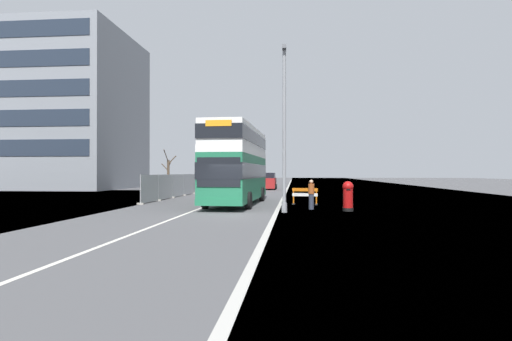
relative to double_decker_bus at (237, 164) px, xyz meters
name	(u,v)px	position (x,y,z in m)	size (l,w,h in m)	color
ground	(243,215)	(1.12, -5.98, -2.68)	(140.00, 280.00, 0.10)	#4C4C4F
double_decker_bus	(237,164)	(0.00, 0.00, 0.00)	(3.06, 11.29, 4.95)	#1E6B47
lamppost_foreground	(284,134)	(3.18, -5.10, 1.46)	(0.29, 0.70, 8.67)	gray
red_pillar_postbox	(348,195)	(6.58, -4.03, -1.75)	(0.58, 0.58, 1.61)	black
roadworks_barrier	(305,195)	(4.38, 0.10, -1.98)	(1.67, 0.70, 1.07)	orange
construction_site_fence	(178,186)	(-6.18, 7.60, -1.69)	(0.44, 17.20, 1.97)	#A8AAAD
car_oncoming_near	(228,182)	(-3.33, 16.61, -1.57)	(1.97, 4.40, 2.26)	slate
car_receding_mid	(268,182)	(0.49, 23.39, -1.66)	(2.03, 4.32, 2.05)	maroon
bare_tree_far_verge_near	(201,171)	(-11.45, 38.66, -0.27)	(1.97, 2.74, 5.21)	#4C3D2D
bare_tree_far_verge_mid	(168,171)	(-14.08, 29.74, -0.39)	(2.12, 2.81, 5.29)	#4C3D2D
pedestrian_at_kerb	(311,195)	(4.65, -3.18, -1.80)	(0.34, 0.34, 1.67)	#2D3342
backdrop_office_block	(27,113)	(-31.75, 24.51, 7.36)	(27.73, 16.36, 19.98)	gray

